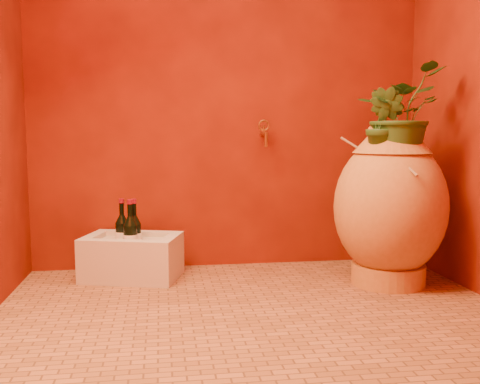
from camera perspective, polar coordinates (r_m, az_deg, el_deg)
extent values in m
plane|color=#995832|center=(2.63, 1.62, -12.89)|extent=(2.50, 2.50, 0.00)
cube|color=#571105|center=(3.49, -1.26, 12.61)|extent=(2.50, 0.02, 2.50)
cylinder|color=#BD7B35|center=(3.23, 15.51, -8.39)|extent=(0.44, 0.44, 0.12)
ellipsoid|color=#BD7B35|center=(3.15, 15.71, -1.56)|extent=(0.67, 0.67, 0.79)
cone|color=#BD7B35|center=(3.13, 15.91, 5.13)|extent=(0.46, 0.46, 0.12)
torus|color=#BD7B35|center=(3.13, 15.95, 6.40)|extent=(0.28, 0.28, 0.05)
cylinder|color=olive|center=(3.05, 14.86, 3.04)|extent=(0.38, 0.31, 0.29)
cylinder|color=olive|center=(3.01, 16.46, 3.61)|extent=(0.04, 0.42, 0.19)
cylinder|color=olive|center=(3.10, 18.18, 3.95)|extent=(0.10, 0.32, 0.25)
cube|color=beige|center=(3.28, -11.42, -7.05)|extent=(0.63, 0.51, 0.23)
cube|color=beige|center=(3.40, -11.34, -4.35)|extent=(0.54, 0.22, 0.03)
cube|color=beige|center=(3.11, -11.61, -5.35)|extent=(0.54, 0.22, 0.03)
cube|color=beige|center=(3.27, -15.65, -4.86)|extent=(0.13, 0.24, 0.03)
cube|color=beige|center=(3.25, -7.26, -4.77)|extent=(0.13, 0.24, 0.03)
cylinder|color=black|center=(3.18, -11.59, -5.21)|extent=(0.08, 0.08, 0.19)
cone|color=black|center=(3.16, -11.64, -3.04)|extent=(0.08, 0.08, 0.05)
cylinder|color=black|center=(3.15, -11.67, -1.89)|extent=(0.03, 0.03, 0.07)
cylinder|color=maroon|center=(3.15, -11.69, -1.03)|extent=(0.03, 0.03, 0.03)
cylinder|color=silver|center=(3.18, -11.59, -5.21)|extent=(0.08, 0.08, 0.08)
cylinder|color=black|center=(3.31, -12.44, -4.85)|extent=(0.08, 0.08, 0.19)
cone|color=black|center=(3.28, -12.49, -2.81)|extent=(0.08, 0.08, 0.05)
cylinder|color=black|center=(3.28, -12.52, -1.74)|extent=(0.03, 0.03, 0.07)
cylinder|color=maroon|center=(3.27, -12.54, -0.93)|extent=(0.03, 0.03, 0.03)
cylinder|color=silver|center=(3.31, -12.44, -4.85)|extent=(0.08, 0.08, 0.08)
cylinder|color=black|center=(3.24, -11.18, -5.02)|extent=(0.08, 0.08, 0.19)
cone|color=black|center=(3.22, -11.22, -2.91)|extent=(0.08, 0.08, 0.05)
cylinder|color=black|center=(3.21, -11.25, -1.80)|extent=(0.03, 0.03, 0.07)
cylinder|color=maroon|center=(3.20, -11.26, -0.96)|extent=(0.03, 0.03, 0.03)
cylinder|color=silver|center=(3.24, -11.18, -5.02)|extent=(0.08, 0.08, 0.08)
cylinder|color=#956222|center=(3.43, 2.55, 6.23)|extent=(0.03, 0.15, 0.03)
cylinder|color=#956222|center=(3.36, 2.79, 5.52)|extent=(0.02, 0.02, 0.08)
torus|color=#956222|center=(3.43, 2.56, 7.10)|extent=(0.08, 0.01, 0.08)
cylinder|color=#956222|center=(3.43, 2.56, 6.66)|extent=(0.01, 0.01, 0.05)
imported|color=#264C1B|center=(3.12, 16.62, 8.00)|extent=(0.63, 0.62, 0.54)
imported|color=#264C1B|center=(3.02, 15.18, 6.94)|extent=(0.25, 0.27, 0.39)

